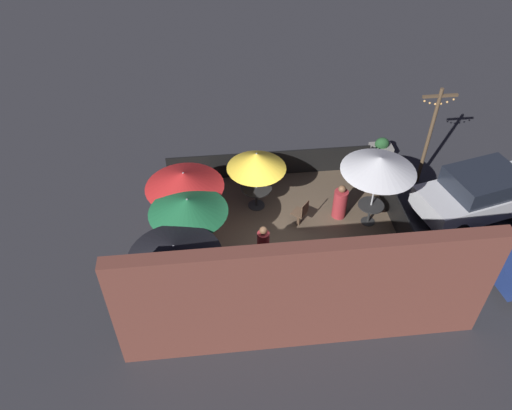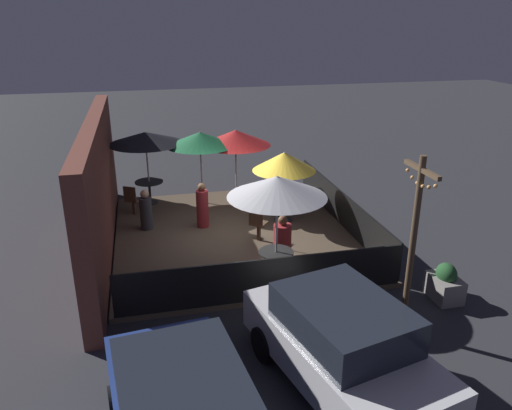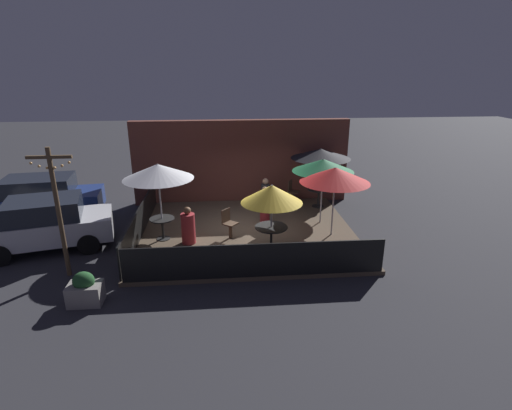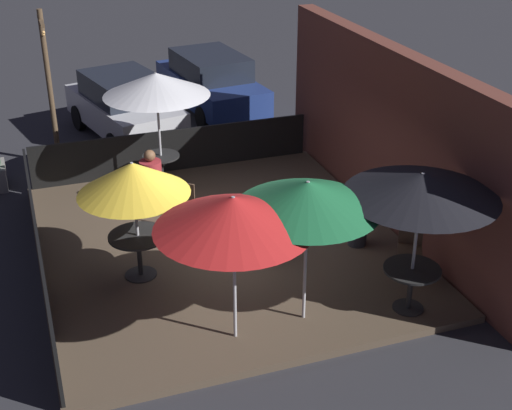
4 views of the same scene
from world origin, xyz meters
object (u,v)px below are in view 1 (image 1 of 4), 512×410
(patio_umbrella_3, at_px, (188,205))
(patron_1, at_px, (263,292))
(patio_umbrella_0, at_px, (256,161))
(dining_table_0, at_px, (256,191))
(patron_0, at_px, (263,246))
(patron_2, at_px, (340,203))
(light_post, at_px, (430,132))
(planter_box, at_px, (381,149))
(parked_car_0, at_px, (479,193))
(patio_umbrella_4, at_px, (184,180))
(patio_umbrella_2, at_px, (380,164))
(dining_table_1, at_px, (181,293))
(patio_chair_0, at_px, (219,308))
(dining_table_2, at_px, (370,208))
(patio_chair_1, at_px, (301,213))
(patio_umbrella_1, at_px, (174,251))

(patio_umbrella_3, bearing_deg, patron_1, 134.63)
(patio_umbrella_0, xyz_separation_m, dining_table_0, (-0.00, 0.00, -1.17))
(patron_0, relative_size, patron_2, 1.08)
(light_post, bearing_deg, planter_box, -58.34)
(patron_2, bearing_deg, parked_car_0, 145.72)
(patio_umbrella_3, distance_m, patio_umbrella_4, 1.13)
(patron_1, bearing_deg, patio_umbrella_2, 6.17)
(patron_0, relative_size, patron_1, 1.12)
(patio_umbrella_0, relative_size, dining_table_1, 2.33)
(patio_umbrella_4, height_order, patron_2, patio_umbrella_4)
(patio_umbrella_4, xyz_separation_m, parked_car_0, (-8.97, -0.01, -1.32))
(patio_umbrella_4, bearing_deg, light_post, -167.04)
(patio_umbrella_3, distance_m, parked_car_0, 9.05)
(patio_chair_0, bearing_deg, patron_1, -132.26)
(dining_table_2, xyz_separation_m, planter_box, (-1.40, -3.40, -0.32))
(dining_table_0, distance_m, patron_1, 3.92)
(dining_table_0, distance_m, patio_chair_1, 1.64)
(patio_umbrella_2, relative_size, patio_umbrella_4, 1.08)
(dining_table_1, height_order, patio_chair_1, patio_chair_1)
(patio_umbrella_0, distance_m, patron_0, 2.64)
(dining_table_2, bearing_deg, patron_0, 19.63)
(dining_table_2, bearing_deg, parked_car_0, -177.52)
(patio_umbrella_4, xyz_separation_m, patio_chair_0, (-0.72, 3.30, -1.53))
(dining_table_1, height_order, light_post, light_post)
(dining_table_0, xyz_separation_m, planter_box, (-4.77, -2.27, -0.37))
(dining_table_0, bearing_deg, patron_2, 163.57)
(patio_chair_1, bearing_deg, patio_umbrella_4, 39.09)
(dining_table_0, height_order, patron_1, patron_1)
(dining_table_1, height_order, parked_car_0, parked_car_0)
(dining_table_0, distance_m, patron_0, 2.35)
(dining_table_2, relative_size, patio_chair_1, 0.82)
(patio_umbrella_4, bearing_deg, parked_car_0, -179.95)
(light_post, bearing_deg, patio_chair_0, 35.78)
(patio_umbrella_3, xyz_separation_m, parked_car_0, (-8.87, -1.14, -1.36))
(patio_umbrella_4, bearing_deg, dining_table_1, 85.47)
(patio_umbrella_4, relative_size, patron_1, 1.97)
(patio_umbrella_1, relative_size, patio_chair_1, 2.42)
(patio_umbrella_1, distance_m, dining_table_1, 1.55)
(patio_umbrella_4, bearing_deg, patron_2, -177.00)
(patio_umbrella_4, xyz_separation_m, patron_2, (-4.65, -0.24, -1.52))
(patio_umbrella_0, distance_m, patron_2, 2.92)
(patio_umbrella_1, bearing_deg, patio_chair_1, -143.12)
(patio_umbrella_4, xyz_separation_m, dining_table_0, (-2.13, -0.99, -1.42))
(planter_box, bearing_deg, patron_1, 50.88)
(patio_umbrella_2, xyz_separation_m, dining_table_1, (5.72, 2.63, -1.67))
(dining_table_0, xyz_separation_m, light_post, (-5.67, -0.81, 1.26))
(dining_table_1, bearing_deg, patio_chair_1, -143.12)
(patio_umbrella_4, height_order, planter_box, patio_umbrella_4)
(patron_2, xyz_separation_m, light_post, (-3.15, -1.55, 1.35))
(patron_2, distance_m, light_post, 3.76)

